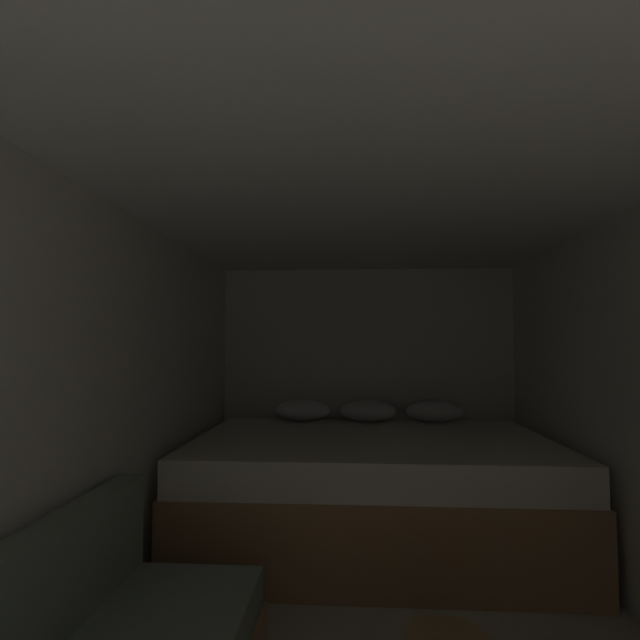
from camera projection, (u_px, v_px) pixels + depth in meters
wall_back at (367, 384)px, 4.50m from camera, size 2.74×0.05×2.13m
wall_left at (76, 426)px, 2.14m from camera, size 0.05×4.84×2.13m
ceiling_slab at (383, 176)px, 2.11m from camera, size 2.74×4.84×0.05m
bed at (371, 487)px, 3.54m from camera, size 2.52×1.73×0.95m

